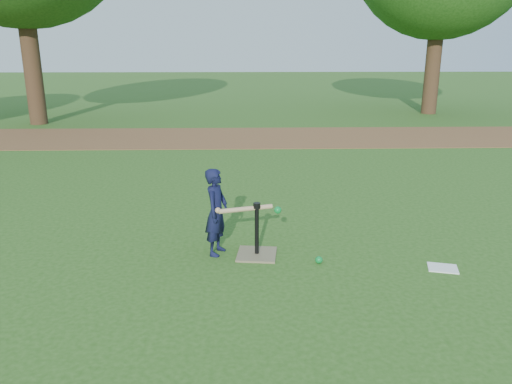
{
  "coord_description": "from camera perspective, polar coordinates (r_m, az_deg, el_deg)",
  "views": [
    {
      "loc": [
        0.05,
        -5.07,
        2.26
      ],
      "look_at": [
        0.21,
        0.38,
        0.65
      ],
      "focal_mm": 35.0,
      "sensor_mm": 36.0,
      "label": 1
    }
  ],
  "objects": [
    {
      "name": "swing_action",
      "position": [
        5.39,
        -0.74,
        -1.99
      ],
      "size": [
        0.71,
        0.22,
        0.08
      ],
      "color": "tan",
      "rests_on": "ground"
    },
    {
      "name": "ground",
      "position": [
        5.55,
        -2.07,
        -7.59
      ],
      "size": [
        80.0,
        80.0,
        0.0
      ],
      "primitive_type": "plane",
      "color": "#285116",
      "rests_on": "ground"
    },
    {
      "name": "wiffle_ball_ground",
      "position": [
        5.46,
        7.2,
        -7.7
      ],
      "size": [
        0.08,
        0.08,
        0.08
      ],
      "primitive_type": "sphere",
      "color": "#0B7E30",
      "rests_on": "ground"
    },
    {
      "name": "clipboard",
      "position": [
        5.66,
        20.56,
        -8.13
      ],
      "size": [
        0.35,
        0.3,
        0.01
      ],
      "primitive_type": "cube",
      "rotation": [
        0.0,
        0.0,
        -0.26
      ],
      "color": "white",
      "rests_on": "ground"
    },
    {
      "name": "dirt_strip",
      "position": [
        12.77,
        -1.9,
        6.26
      ],
      "size": [
        24.0,
        3.0,
        0.01
      ],
      "primitive_type": "cube",
      "color": "brown",
      "rests_on": "ground"
    },
    {
      "name": "batting_tee",
      "position": [
        5.59,
        0.09,
        -6.19
      ],
      "size": [
        0.48,
        0.48,
        0.61
      ],
      "color": "#7A6D4D",
      "rests_on": "ground"
    },
    {
      "name": "child",
      "position": [
        5.52,
        -4.55,
        -2.29
      ],
      "size": [
        0.33,
        0.41,
        0.98
      ],
      "primitive_type": "imported",
      "rotation": [
        0.0,
        0.0,
        1.26
      ],
      "color": "black",
      "rests_on": "ground"
    }
  ]
}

